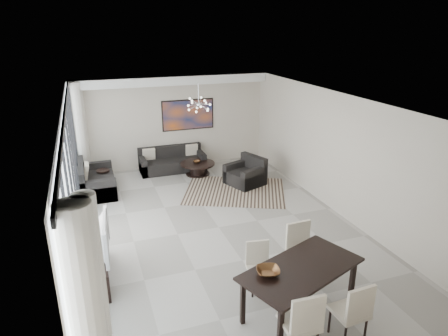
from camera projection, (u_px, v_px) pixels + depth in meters
name	position (u px, v px, depth m)	size (l,w,h in m)	color
room_shell	(238.00, 165.00, 8.77)	(6.00, 9.00, 2.90)	#A8A39B
window_wall	(79.00, 184.00, 7.73)	(0.37, 8.95, 2.90)	silver
soffit	(172.00, 81.00, 11.98)	(5.98, 0.40, 0.26)	white
painting	(188.00, 115.00, 12.67)	(1.68, 0.04, 0.98)	#C3571B
chandelier	(199.00, 105.00, 10.63)	(0.66, 0.66, 0.71)	silver
rug	(235.00, 191.00, 11.08)	(2.70, 2.08, 0.01)	black
coffee_table	(198.00, 168.00, 12.25)	(1.05, 1.05, 0.37)	black
bowl_coffee	(197.00, 162.00, 12.20)	(0.21, 0.21, 0.07)	brown
sofa_main	(172.00, 163.00, 12.59)	(2.02, 0.83, 0.73)	black
loveseat	(95.00, 182.00, 10.93)	(0.95, 1.69, 0.85)	black
armchair	(246.00, 175.00, 11.50)	(1.18, 1.21, 0.80)	black
side_table	(103.00, 175.00, 11.30)	(0.36, 0.36, 0.50)	black
tv_console	(93.00, 266.00, 7.22)	(0.47, 1.66, 0.52)	black
television	(99.00, 237.00, 7.02)	(1.17, 0.15, 0.67)	gray
dining_table	(301.00, 272.00, 6.22)	(2.20, 1.62, 0.82)	black
dining_chair_sw	(303.00, 320.00, 5.40)	(0.51, 0.51, 1.06)	beige
dining_chair_se	(354.00, 309.00, 5.66)	(0.48, 0.48, 1.00)	beige
dining_chair_nw	(259.00, 263.00, 6.88)	(0.46, 0.46, 0.88)	beige
dining_chair_ne	(300.00, 246.00, 7.19)	(0.50, 0.50, 1.05)	beige
bowl_dining	(268.00, 271.00, 6.02)	(0.35, 0.35, 0.09)	brown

